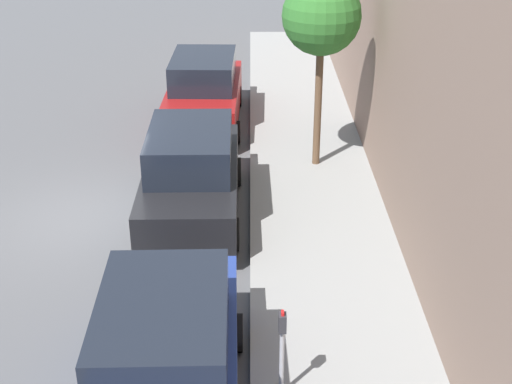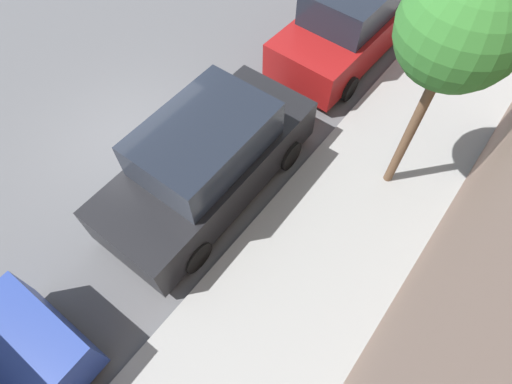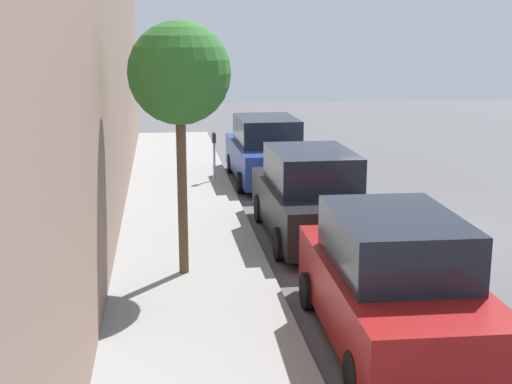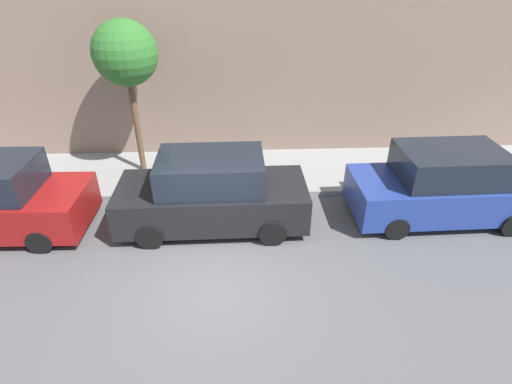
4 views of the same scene
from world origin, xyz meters
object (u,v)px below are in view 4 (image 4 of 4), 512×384
Objects in this scene: parked_suv_second at (212,194)px; street_tree at (125,54)px; parking_meter_near at (412,156)px; parked_suv_nearest at (444,186)px.

parked_suv_second is 1.05× the size of street_tree.
parked_suv_second is at bearing -140.32° from street_tree.
parked_suv_second is at bearing 106.36° from parking_meter_near.
parked_suv_second reaches higher than parking_meter_near.
street_tree reaches higher than parked_suv_nearest.
parked_suv_nearest and parked_suv_second have the same top height.
parked_suv_nearest is 1.06× the size of street_tree.
street_tree is at bearing 81.81° from parking_meter_near.
parked_suv_nearest is at bearing -89.06° from parked_suv_second.
parked_suv_second is (-0.10, 6.09, -0.00)m from parked_suv_nearest.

